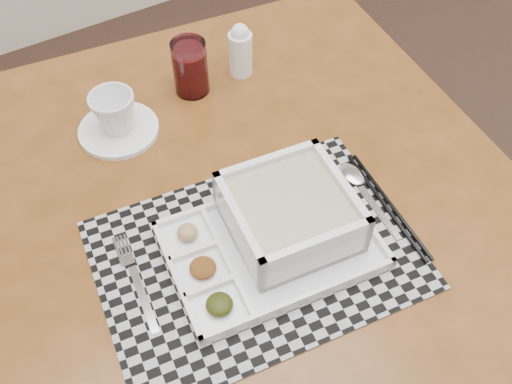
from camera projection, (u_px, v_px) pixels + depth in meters
dining_table at (230, 219)px, 1.03m from camera, size 1.10×1.10×0.74m
placemat at (256, 254)px, 0.90m from camera, size 0.53×0.41×0.00m
serving_tray at (283, 223)px, 0.89m from camera, size 0.35×0.26×0.09m
fork at (134, 280)px, 0.86m from camera, size 0.04×0.19×0.00m
spoon at (356, 179)px, 0.99m from camera, size 0.04×0.18×0.01m
chopsticks at (388, 205)px, 0.95m from camera, size 0.05×0.24×0.01m
saucer at (119, 130)px, 1.06m from camera, size 0.15×0.15×0.01m
cup at (114, 113)px, 1.03m from camera, size 0.11×0.11×0.08m
juice_glass at (190, 69)px, 1.10m from camera, size 0.07×0.07×0.11m
creamer_bottle at (240, 50)px, 1.14m from camera, size 0.05×0.05×0.11m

